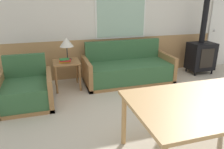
# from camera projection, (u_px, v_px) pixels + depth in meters

# --- Properties ---
(ground_plane) EXTENTS (16.00, 16.00, 0.00)m
(ground_plane) POSITION_uv_depth(u_px,v_px,m) (184.00, 132.00, 3.05)
(ground_plane) COLOR beige
(wall_back) EXTENTS (7.20, 0.09, 2.70)m
(wall_back) POSITION_uv_depth(u_px,v_px,m) (123.00, 17.00, 4.97)
(wall_back) COLOR tan
(wall_back) RESTS_ON ground_plane
(couch) EXTENTS (1.92, 0.85, 0.86)m
(couch) POSITION_uv_depth(u_px,v_px,m) (128.00, 70.00, 4.82)
(couch) COLOR #9E7042
(couch) RESTS_ON ground_plane
(armchair) EXTENTS (0.89, 0.88, 0.82)m
(armchair) POSITION_uv_depth(u_px,v_px,m) (26.00, 92.00, 3.75)
(armchair) COLOR #9E7042
(armchair) RESTS_ON ground_plane
(side_table) EXTENTS (0.52, 0.52, 0.57)m
(side_table) POSITION_uv_depth(u_px,v_px,m) (67.00, 66.00, 4.40)
(side_table) COLOR #9E7042
(side_table) RESTS_ON ground_plane
(table_lamp) EXTENTS (0.28, 0.28, 0.46)m
(table_lamp) POSITION_uv_depth(u_px,v_px,m) (66.00, 43.00, 4.34)
(table_lamp) COLOR #262628
(table_lamp) RESTS_ON side_table
(book_stack) EXTENTS (0.24, 0.19, 0.08)m
(book_stack) POSITION_uv_depth(u_px,v_px,m) (65.00, 61.00, 4.26)
(book_stack) COLOR gold
(book_stack) RESTS_ON side_table
(dining_table) EXTENTS (1.67, 1.08, 0.72)m
(dining_table) POSITION_uv_depth(u_px,v_px,m) (206.00, 106.00, 2.38)
(dining_table) COLOR tan
(dining_table) RESTS_ON ground_plane
(wood_stove) EXTENTS (0.60, 0.45, 2.51)m
(wood_stove) POSITION_uv_depth(u_px,v_px,m) (202.00, 49.00, 5.27)
(wood_stove) COLOR black
(wood_stove) RESTS_ON ground_plane
(entry_door) EXTENTS (0.86, 0.09, 2.00)m
(entry_door) POSITION_uv_depth(u_px,v_px,m) (223.00, 28.00, 5.80)
(entry_door) COLOR white
(entry_door) RESTS_ON ground_plane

